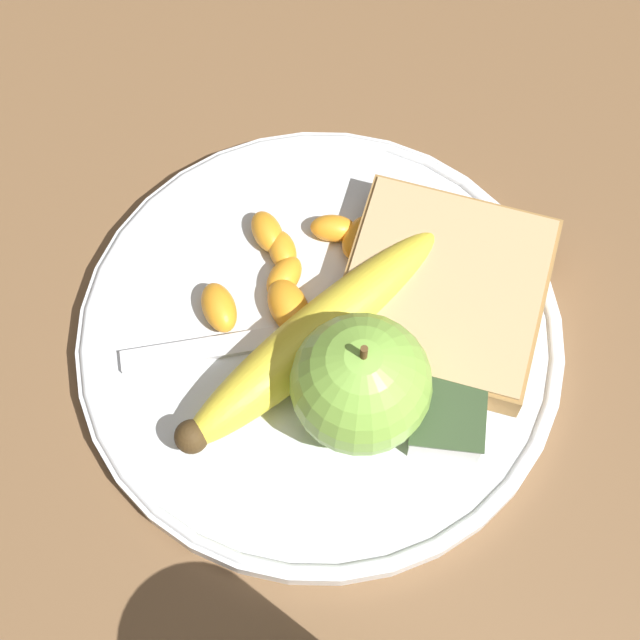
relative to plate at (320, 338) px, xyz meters
The scene contains 15 objects.
ground_plane 0.01m from the plate, ahead, with size 3.00×3.00×0.00m, color brown.
plate is the anchor object (origin of this frame).
apple 0.06m from the plate, 32.50° to the left, with size 0.07×0.07×0.08m.
banana 0.02m from the plate, 22.26° to the right, with size 0.16×0.14×0.03m.
bread_slice 0.07m from the plate, 114.29° to the left, with size 0.13×0.12×0.02m.
fork 0.01m from the plate, 150.06° to the right, with size 0.07×0.18×0.00m.
jam_packet 0.08m from the plate, 60.44° to the left, with size 0.05×0.04×0.02m.
orange_segment_0 0.04m from the plate, 141.32° to the right, with size 0.03×0.03×0.02m.
orange_segment_1 0.06m from the plate, 165.31° to the left, with size 0.03×0.03×0.02m.
orange_segment_2 0.03m from the plate, 119.89° to the right, with size 0.04×0.04×0.02m.
orange_segment_3 0.06m from the plate, 96.31° to the right, with size 0.04×0.03×0.02m.
orange_segment_4 0.06m from the plate, behind, with size 0.02×0.03×0.01m.
orange_segment_5 0.02m from the plate, 140.14° to the left, with size 0.04×0.04×0.02m.
orange_segment_6 0.05m from the plate, 149.93° to the right, with size 0.03×0.02×0.01m.
orange_segment_7 0.07m from the plate, 147.03° to the right, with size 0.03×0.03×0.02m.
Camera 1 is at (0.23, 0.03, 0.54)m, focal length 60.00 mm.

